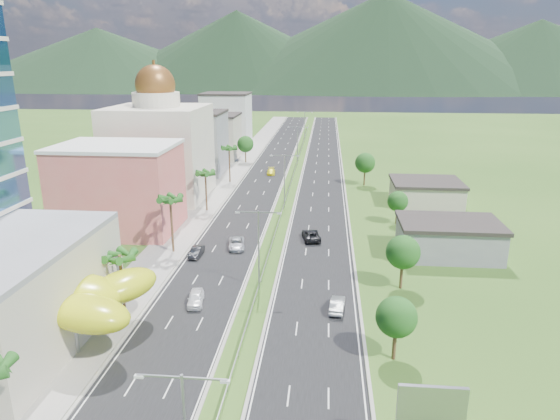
# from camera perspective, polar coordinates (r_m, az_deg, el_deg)

# --- Properties ---
(ground) EXTENTS (500.00, 500.00, 0.00)m
(ground) POSITION_cam_1_polar(r_m,az_deg,el_deg) (59.39, -3.71, -13.14)
(ground) COLOR #2D5119
(ground) RESTS_ON ground
(road_left) EXTENTS (11.00, 260.00, 0.04)m
(road_left) POSITION_cam_1_polar(r_m,az_deg,el_deg) (144.74, -1.11, 5.00)
(road_left) COLOR black
(road_left) RESTS_ON ground
(road_right) EXTENTS (11.00, 260.00, 0.04)m
(road_right) POSITION_cam_1_polar(r_m,az_deg,el_deg) (143.85, 4.86, 4.86)
(road_right) COLOR black
(road_right) RESTS_ON ground
(sidewalk_left) EXTENTS (7.00, 260.00, 0.12)m
(sidewalk_left) POSITION_cam_1_polar(r_m,az_deg,el_deg) (146.09, -4.83, 5.07)
(sidewalk_left) COLOR gray
(sidewalk_left) RESTS_ON ground
(median_guardrail) EXTENTS (0.10, 216.06, 0.76)m
(median_guardrail) POSITION_cam_1_polar(r_m,az_deg,el_deg) (126.43, 1.36, 3.53)
(median_guardrail) COLOR gray
(median_guardrail) RESTS_ON ground
(streetlight_median_b) EXTENTS (6.04, 0.25, 11.00)m
(streetlight_median_b) POSITION_cam_1_polar(r_m,az_deg,el_deg) (65.49, -2.46, -3.64)
(streetlight_median_b) COLOR gray
(streetlight_median_b) RESTS_ON ground
(streetlight_median_c) EXTENTS (6.04, 0.25, 11.00)m
(streetlight_median_c) POSITION_cam_1_polar(r_m,az_deg,el_deg) (103.68, 0.52, 4.06)
(streetlight_median_c) COLOR gray
(streetlight_median_c) RESTS_ON ground
(streetlight_median_d) EXTENTS (6.04, 0.25, 11.00)m
(streetlight_median_d) POSITION_cam_1_polar(r_m,az_deg,el_deg) (147.80, 2.01, 7.89)
(streetlight_median_d) COLOR gray
(streetlight_median_d) RESTS_ON ground
(streetlight_median_e) EXTENTS (6.04, 0.25, 11.00)m
(streetlight_median_e) POSITION_cam_1_polar(r_m,az_deg,el_deg) (192.33, 2.83, 9.95)
(streetlight_median_e) COLOR gray
(streetlight_median_e) RESTS_ON ground
(lime_canopy) EXTENTS (18.00, 15.00, 7.40)m
(lime_canopy) POSITION_cam_1_polar(r_m,az_deg,el_deg) (60.05, -23.89, -8.94)
(lime_canopy) COLOR #B9C112
(lime_canopy) RESTS_ON ground
(pink_shophouse) EXTENTS (20.00, 15.00, 15.00)m
(pink_shophouse) POSITION_cam_1_polar(r_m,az_deg,el_deg) (93.13, -17.91, 2.24)
(pink_shophouse) COLOR #D55B57
(pink_shophouse) RESTS_ON ground
(domed_building) EXTENTS (20.00, 20.00, 28.70)m
(domed_building) POSITION_cam_1_polar(r_m,az_deg,el_deg) (113.38, -13.61, 7.06)
(domed_building) COLOR beige
(domed_building) RESTS_ON ground
(midrise_grey) EXTENTS (16.00, 15.00, 16.00)m
(midrise_grey) POSITION_cam_1_polar(r_m,az_deg,el_deg) (137.22, -9.79, 7.49)
(midrise_grey) COLOR gray
(midrise_grey) RESTS_ON ground
(midrise_beige) EXTENTS (16.00, 15.00, 13.00)m
(midrise_beige) POSITION_cam_1_polar(r_m,az_deg,el_deg) (158.54, -7.72, 8.26)
(midrise_beige) COLOR #BEB39C
(midrise_beige) RESTS_ON ground
(midrise_white) EXTENTS (16.00, 15.00, 18.00)m
(midrise_white) POSITION_cam_1_polar(r_m,az_deg,el_deg) (180.51, -6.12, 10.14)
(midrise_white) COLOR silver
(midrise_white) RESTS_ON ground
(billboard) EXTENTS (5.20, 0.35, 6.20)m
(billboard) POSITION_cam_1_polar(r_m,az_deg,el_deg) (42.19, 16.95, -20.69)
(billboard) COLOR gray
(billboard) RESTS_ON ground
(shed_near) EXTENTS (15.00, 10.00, 5.00)m
(shed_near) POSITION_cam_1_polar(r_m,az_deg,el_deg) (82.80, 18.68, -3.24)
(shed_near) COLOR gray
(shed_near) RESTS_ON ground
(shed_far) EXTENTS (14.00, 12.00, 4.40)m
(shed_far) POSITION_cam_1_polar(r_m,az_deg,el_deg) (111.36, 16.32, 1.86)
(shed_far) COLOR #BEB39C
(shed_far) RESTS_ON ground
(palm_tree_b) EXTENTS (3.60, 3.60, 8.10)m
(palm_tree_b) POSITION_cam_1_polar(r_m,az_deg,el_deg) (62.21, -17.85, -5.30)
(palm_tree_b) COLOR #47301C
(palm_tree_b) RESTS_ON ground
(palm_tree_c) EXTENTS (3.60, 3.60, 9.60)m
(palm_tree_c) POSITION_cam_1_polar(r_m,az_deg,el_deg) (79.49, -12.43, 1.00)
(palm_tree_c) COLOR #47301C
(palm_tree_c) RESTS_ON ground
(palm_tree_d) EXTENTS (3.60, 3.60, 8.60)m
(palm_tree_d) POSITION_cam_1_polar(r_m,az_deg,el_deg) (101.18, -8.53, 4.01)
(palm_tree_d) COLOR #47301C
(palm_tree_d) RESTS_ON ground
(palm_tree_e) EXTENTS (3.60, 3.60, 9.40)m
(palm_tree_e) POSITION_cam_1_polar(r_m,az_deg,el_deg) (124.97, -5.84, 6.90)
(palm_tree_e) COLOR #47301C
(palm_tree_e) RESTS_ON ground
(leafy_tree_lfar) EXTENTS (4.90, 4.90, 8.05)m
(leafy_tree_lfar) POSITION_cam_1_polar(r_m,az_deg,el_deg) (149.68, -3.97, 7.52)
(leafy_tree_lfar) COLOR #47301C
(leafy_tree_lfar) RESTS_ON ground
(leafy_tree_ra) EXTENTS (4.20, 4.20, 6.90)m
(leafy_tree_ra) POSITION_cam_1_polar(r_m,az_deg,el_deg) (52.61, 13.16, -11.84)
(leafy_tree_ra) COLOR #47301C
(leafy_tree_ra) RESTS_ON ground
(leafy_tree_rb) EXTENTS (4.55, 4.55, 7.47)m
(leafy_tree_rb) POSITION_cam_1_polar(r_m,az_deg,el_deg) (68.17, 13.88, -4.72)
(leafy_tree_rb) COLOR #47301C
(leafy_tree_rb) RESTS_ON ground
(leafy_tree_rc) EXTENTS (3.85, 3.85, 6.33)m
(leafy_tree_rc) POSITION_cam_1_polar(r_m,az_deg,el_deg) (95.17, 13.31, 0.96)
(leafy_tree_rc) COLOR #47301C
(leafy_tree_rc) RESTS_ON ground
(leafy_tree_rd) EXTENTS (4.90, 4.90, 8.05)m
(leafy_tree_rd) POSITION_cam_1_polar(r_m,az_deg,el_deg) (123.50, 9.70, 5.34)
(leafy_tree_rd) COLOR #47301C
(leafy_tree_rd) RESTS_ON ground
(mountain_ridge) EXTENTS (860.00, 140.00, 90.00)m
(mountain_ridge) POSITION_cam_1_polar(r_m,az_deg,el_deg) (504.28, 11.52, 13.10)
(mountain_ridge) COLOR black
(mountain_ridge) RESTS_ON ground
(car_white_near_left) EXTENTS (2.56, 4.90, 1.59)m
(car_white_near_left) POSITION_cam_1_polar(r_m,az_deg,el_deg) (64.62, -9.62, -9.89)
(car_white_near_left) COLOR white
(car_white_near_left) RESTS_ON road_left
(car_dark_left) EXTENTS (1.74, 4.53, 1.47)m
(car_dark_left) POSITION_cam_1_polar(r_m,az_deg,el_deg) (79.43, -9.54, -4.73)
(car_dark_left) COLOR black
(car_dark_left) RESTS_ON road_left
(car_silver_mid_left) EXTENTS (3.41, 5.82, 1.52)m
(car_silver_mid_left) POSITION_cam_1_polar(r_m,az_deg,el_deg) (81.96, -4.99, -3.84)
(car_silver_mid_left) COLOR #B1B2B9
(car_silver_mid_left) RESTS_ON road_left
(car_yellow_far_left) EXTENTS (2.50, 5.33, 1.50)m
(car_yellow_far_left) POSITION_cam_1_polar(r_m,az_deg,el_deg) (134.63, -1.03, 4.43)
(car_yellow_far_left) COLOR yellow
(car_yellow_far_left) RESTS_ON road_left
(car_silver_right) EXTENTS (2.09, 4.83, 1.55)m
(car_silver_right) POSITION_cam_1_polar(r_m,az_deg,el_deg) (62.67, 6.56, -10.67)
(car_silver_right) COLOR #95989B
(car_silver_right) RESTS_ON road_right
(car_dark_far_right) EXTENTS (3.71, 6.30, 1.64)m
(car_dark_far_right) POSITION_cam_1_polar(r_m,az_deg,el_deg) (85.59, 3.58, -2.86)
(car_dark_far_right) COLOR black
(car_dark_far_right) RESTS_ON road_right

